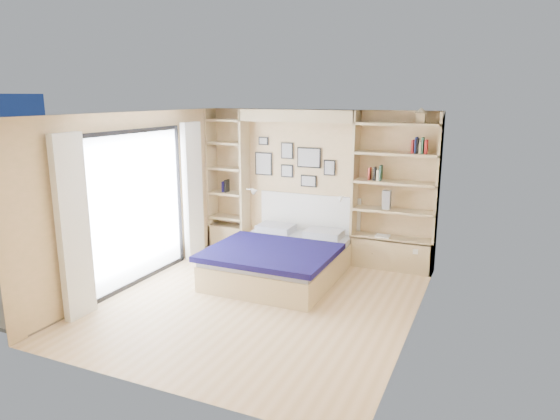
% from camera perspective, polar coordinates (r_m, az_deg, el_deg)
% --- Properties ---
extents(ground, '(4.50, 4.50, 0.00)m').
position_cam_1_polar(ground, '(6.86, -2.33, -10.42)').
color(ground, '#DEB98A').
rests_on(ground, ground).
extents(room_shell, '(4.50, 4.50, 4.50)m').
position_cam_1_polar(room_shell, '(8.01, -0.08, 1.11)').
color(room_shell, tan).
rests_on(room_shell, ground).
extents(bed, '(1.81, 2.36, 1.07)m').
position_cam_1_polar(bed, '(7.67, 0.12, -5.58)').
color(bed, tan).
rests_on(bed, ground).
extents(photo_gallery, '(1.48, 0.02, 0.82)m').
position_cam_1_polar(photo_gallery, '(8.59, 1.42, 5.47)').
color(photo_gallery, black).
rests_on(photo_gallery, ground).
extents(reading_lamps, '(1.92, 0.12, 0.15)m').
position_cam_1_polar(reading_lamps, '(8.41, 1.78, 1.83)').
color(reading_lamps, silver).
rests_on(reading_lamps, ground).
extents(shelf_decor, '(3.53, 0.23, 2.03)m').
position_cam_1_polar(shelf_decor, '(7.94, 12.17, 5.47)').
color(shelf_decor, '#A23229').
rests_on(shelf_decor, ground).
extents(deck, '(3.20, 4.00, 0.05)m').
position_cam_1_polar(deck, '(8.96, -23.60, -5.87)').
color(deck, '#635A49').
rests_on(deck, ground).
extents(deck_chair, '(0.50, 0.76, 0.73)m').
position_cam_1_polar(deck_chair, '(8.74, -22.93, -3.89)').
color(deck_chair, tan).
rests_on(deck_chair, ground).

